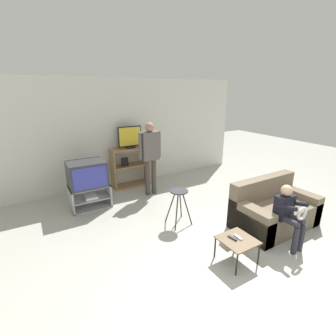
# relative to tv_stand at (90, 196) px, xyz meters

# --- Properties ---
(ground_plane) EXTENTS (18.00, 18.00, 0.00)m
(ground_plane) POSITION_rel_tv_stand_xyz_m (1.27, -3.26, -0.23)
(ground_plane) COLOR #ADADA3
(wall_back) EXTENTS (6.40, 0.06, 2.60)m
(wall_back) POSITION_rel_tv_stand_xyz_m (1.27, 0.94, 1.07)
(wall_back) COLOR silver
(wall_back) RESTS_ON ground_plane
(tv_stand) EXTENTS (0.77, 0.52, 0.47)m
(tv_stand) POSITION_rel_tv_stand_xyz_m (0.00, 0.00, 0.00)
(tv_stand) COLOR #A8A8AD
(tv_stand) RESTS_ON ground_plane
(television_main) EXTENTS (0.72, 0.57, 0.51)m
(television_main) POSITION_rel_tv_stand_xyz_m (-0.02, 0.00, 0.49)
(television_main) COLOR #2D2D33
(television_main) RESTS_ON tv_stand
(media_shelf) EXTENTS (0.94, 0.37, 0.97)m
(media_shelf) POSITION_rel_tv_stand_xyz_m (1.18, 0.68, 0.26)
(media_shelf) COLOR #9E7A51
(media_shelf) RESTS_ON ground_plane
(television_flat) EXTENTS (0.59, 0.20, 0.53)m
(television_flat) POSITION_rel_tv_stand_xyz_m (1.21, 0.71, 0.99)
(television_flat) COLOR black
(television_flat) RESTS_ON media_shelf
(folding_stool) EXTENTS (0.38, 0.36, 0.65)m
(folding_stool) POSITION_rel_tv_stand_xyz_m (1.21, -1.49, 0.28)
(folding_stool) COLOR black
(folding_stool) RESTS_ON ground_plane
(snack_table) EXTENTS (0.47, 0.47, 0.35)m
(snack_table) POSITION_rel_tv_stand_xyz_m (1.36, -2.76, 0.08)
(snack_table) COLOR brown
(snack_table) RESTS_ON ground_plane
(remote_control_black) EXTENTS (0.05, 0.15, 0.02)m
(remote_control_black) POSITION_rel_tv_stand_xyz_m (1.30, -2.72, 0.13)
(remote_control_black) COLOR #232328
(remote_control_black) RESTS_ON snack_table
(remote_control_white) EXTENTS (0.04, 0.15, 0.02)m
(remote_control_white) POSITION_rel_tv_stand_xyz_m (1.39, -2.74, 0.13)
(remote_control_white) COLOR silver
(remote_control_white) RESTS_ON snack_table
(couch) EXTENTS (1.49, 0.82, 0.83)m
(couch) POSITION_rel_tv_stand_xyz_m (2.62, -2.39, 0.06)
(couch) COLOR #756651
(couch) RESTS_ON ground_plane
(person_standing_adult) EXTENTS (0.53, 0.20, 1.66)m
(person_standing_adult) POSITION_rel_tv_stand_xyz_m (1.37, -0.05, 0.78)
(person_standing_adult) COLOR #3D3833
(person_standing_adult) RESTS_ON ground_plane
(person_seated_child) EXTENTS (0.33, 0.43, 0.97)m
(person_seated_child) POSITION_rel_tv_stand_xyz_m (2.29, -2.87, 0.35)
(person_seated_child) COLOR #2D2D38
(person_seated_child) RESTS_ON ground_plane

